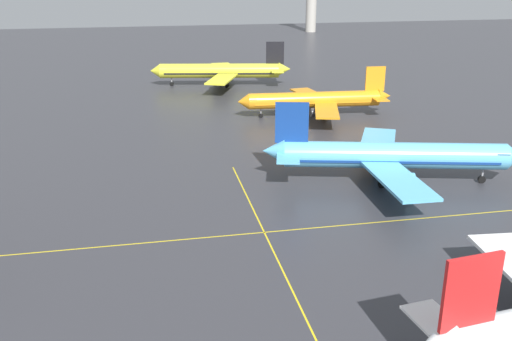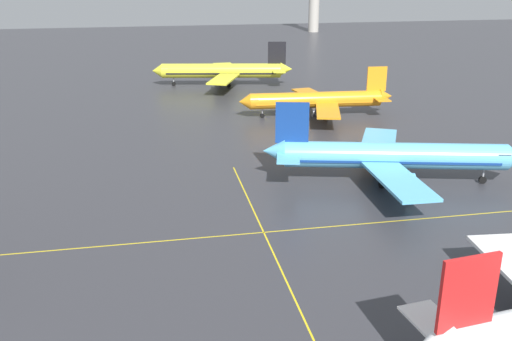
# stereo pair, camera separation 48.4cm
# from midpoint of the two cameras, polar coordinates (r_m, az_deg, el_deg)

# --- Properties ---
(airliner_second_row) EXTENTS (39.66, 33.74, 12.45)m
(airliner_second_row) POSITION_cam_midpoint_polar(r_m,az_deg,el_deg) (89.82, 13.16, 1.46)
(airliner_second_row) COLOR #5BB7E5
(airliner_second_row) RESTS_ON ground
(airliner_third_row) EXTENTS (34.64, 29.82, 10.77)m
(airliner_third_row) POSITION_cam_midpoint_polar(r_m,az_deg,el_deg) (127.54, 5.93, 7.04)
(airliner_third_row) COLOR orange
(airliner_third_row) RESTS_ON ground
(airliner_far_left_stand) EXTENTS (38.75, 33.00, 12.08)m
(airliner_far_left_stand) POSITION_cam_midpoint_polar(r_m,az_deg,el_deg) (160.10, -3.57, 9.90)
(airliner_far_left_stand) COLOR yellow
(airliner_far_left_stand) RESTS_ON ground
(taxiway_markings) EXTENTS (164.00, 91.66, 0.01)m
(taxiway_markings) POSITION_cam_midpoint_polar(r_m,az_deg,el_deg) (55.06, 5.29, -15.58)
(taxiway_markings) COLOR yellow
(taxiway_markings) RESTS_ON ground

